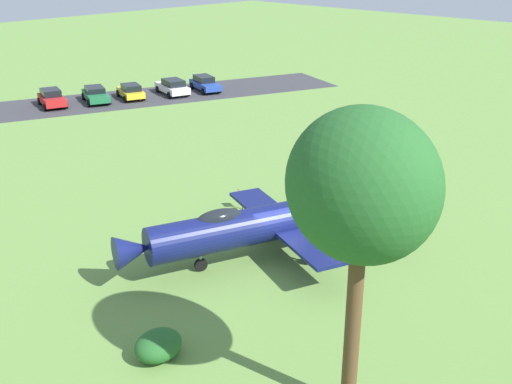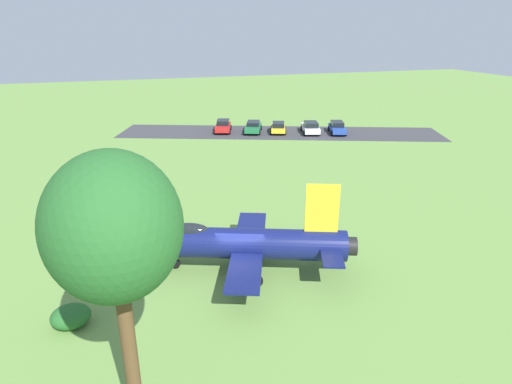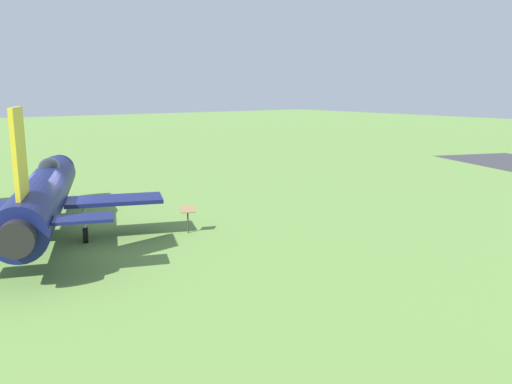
{
  "view_description": "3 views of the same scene",
  "coord_description": "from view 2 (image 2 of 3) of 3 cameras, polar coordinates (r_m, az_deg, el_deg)",
  "views": [
    {
      "loc": [
        17.84,
        -19.44,
        13.92
      ],
      "look_at": [
        -1.12,
        0.05,
        2.93
      ],
      "focal_mm": 43.3,
      "sensor_mm": 36.0,
      "label": 1
    },
    {
      "loc": [
        20.88,
        -5.46,
        13.07
      ],
      "look_at": [
        -7.89,
        3.57,
        1.5
      ],
      "focal_mm": 30.34,
      "sensor_mm": 36.0,
      "label": 2
    },
    {
      "loc": [
        5.0,
        21.19,
        5.83
      ],
      "look_at": [
        -7.89,
        3.57,
        1.5
      ],
      "focal_mm": 36.16,
      "sensor_mm": 36.0,
      "label": 3
    }
  ],
  "objects": [
    {
      "name": "display_jet",
      "position": [
        24.41,
        -3.35,
        -6.65
      ],
      "size": [
        9.2,
        13.61,
        5.33
      ],
      "rotation": [
        0.0,
        0.0,
        4.35
      ],
      "color": "#111951",
      "rests_on": "ground_plane"
    },
    {
      "name": "info_plaque",
      "position": [
        29.73,
        0.44,
        -3.27
      ],
      "size": [
        0.7,
        0.58,
        1.14
      ],
      "color": "#333333",
      "rests_on": "ground_plane"
    },
    {
      "name": "shrub_by_tree",
      "position": [
        22.49,
        -23.24,
        -14.84
      ],
      "size": [
        1.51,
        1.81,
        1.07
      ],
      "color": "#235B26",
      "rests_on": "ground_plane"
    },
    {
      "name": "parked_car_blue",
      "position": [
        57.99,
        10.67,
        8.37
      ],
      "size": [
        4.86,
        3.14,
        1.48
      ],
      "rotation": [
        0.0,
        0.0,
        5.95
      ],
      "color": "#23429E",
      "rests_on": "ground_plane"
    },
    {
      "name": "parked_car_white",
      "position": [
        57.41,
        7.21,
        8.47
      ],
      "size": [
        4.97,
        3.15,
        1.53
      ],
      "rotation": [
        0.0,
        0.0,
        2.86
      ],
      "color": "silver",
      "rests_on": "ground_plane"
    },
    {
      "name": "parking_strip",
      "position": [
        57.52,
        3.15,
        7.83
      ],
      "size": [
        21.98,
        41.94,
        0.0
      ],
      "primitive_type": "cube",
      "rotation": [
        0.0,
        0.0,
        4.36
      ],
      "color": "#38383D",
      "rests_on": "ground_plane"
    },
    {
      "name": "parked_car_yellow",
      "position": [
        57.27,
        2.96,
        8.53
      ],
      "size": [
        4.43,
        3.07,
        1.43
      ],
      "rotation": [
        0.0,
        0.0,
        2.79
      ],
      "color": "gold",
      "rests_on": "ground_plane"
    },
    {
      "name": "parked_car_green",
      "position": [
        57.54,
        -0.37,
        8.6
      ],
      "size": [
        4.9,
        3.43,
        1.38
      ],
      "rotation": [
        0.0,
        0.0,
        5.9
      ],
      "color": "#1E6B3D",
      "rests_on": "ground_plane"
    },
    {
      "name": "ground_plane",
      "position": [
        25.23,
        -2.41,
        -10.22
      ],
      "size": [
        200.0,
        200.0,
        0.0
      ],
      "primitive_type": "plane",
      "color": "#668E42"
    },
    {
      "name": "shade_tree",
      "position": [
        13.19,
        -18.26,
        -4.58
      ],
      "size": [
        4.52,
        4.02,
        9.94
      ],
      "color": "brown",
      "rests_on": "ground_plane"
    },
    {
      "name": "parked_car_red",
      "position": [
        57.88,
        -4.36,
        8.68
      ],
      "size": [
        4.48,
        2.99,
        1.54
      ],
      "rotation": [
        0.0,
        0.0,
        5.98
      ],
      "color": "red",
      "rests_on": "ground_plane"
    }
  ]
}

